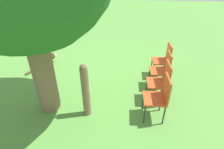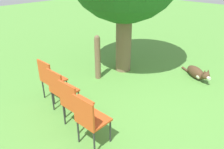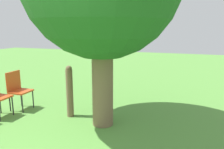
{
  "view_description": "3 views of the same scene",
  "coord_description": "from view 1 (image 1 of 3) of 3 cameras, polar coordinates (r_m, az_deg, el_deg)",
  "views": [
    {
      "loc": [
        -1.07,
        3.7,
        2.56
      ],
      "look_at": [
        -0.75,
        0.28,
        0.5
      ],
      "focal_mm": 28.0,
      "sensor_mm": 36.0,
      "label": 1
    },
    {
      "loc": [
        -3.79,
        -2.76,
        2.63
      ],
      "look_at": [
        -0.67,
        0.21,
        0.5
      ],
      "focal_mm": 35.0,
      "sensor_mm": 36.0,
      "label": 2
    },
    {
      "loc": [
        2.13,
        -2.98,
        1.93
      ],
      "look_at": [
        0.68,
        1.06,
        1.03
      ],
      "focal_mm": 35.0,
      "sensor_mm": 36.0,
      "label": 3
    }
  ],
  "objects": [
    {
      "name": "fence_post",
      "position": [
        3.39,
        -8.65,
        -5.18
      ],
      "size": [
        0.15,
        0.15,
        1.15
      ],
      "color": "brown",
      "rests_on": "ground_plane"
    },
    {
      "name": "red_chair_0",
      "position": [
        4.88,
        16.58,
        5.09
      ],
      "size": [
        0.43,
        0.45,
        0.93
      ],
      "rotation": [
        0.0,
        0.0,
        0.02
      ],
      "color": "#D14C1E",
      "rests_on": "ground_plane"
    },
    {
      "name": "dog",
      "position": [
        5.72,
        -21.3,
        3.84
      ],
      "size": [
        0.64,
        1.01,
        0.39
      ],
      "rotation": [
        0.0,
        0.0,
        4.19
      ],
      "color": "#513823",
      "rests_on": "ground_plane"
    },
    {
      "name": "red_chair_2",
      "position": [
        3.89,
        15.81,
        -1.75
      ],
      "size": [
        0.43,
        0.45,
        0.93
      ],
      "rotation": [
        0.0,
        0.0,
        0.02
      ],
      "color": "#D14C1E",
      "rests_on": "ground_plane"
    },
    {
      "name": "ground_plane",
      "position": [
        4.63,
        -8.96,
        -3.11
      ],
      "size": [
        30.0,
        30.0,
        0.0
      ],
      "primitive_type": "plane",
      "color": "#56933D"
    },
    {
      "name": "red_chair_3",
      "position": [
        3.42,
        15.25,
        -6.62
      ],
      "size": [
        0.43,
        0.45,
        0.93
      ],
      "rotation": [
        0.0,
        0.0,
        0.02
      ],
      "color": "#D14C1E",
      "rests_on": "ground_plane"
    },
    {
      "name": "red_chair_1",
      "position": [
        4.37,
        16.23,
        2.06
      ],
      "size": [
        0.43,
        0.45,
        0.93
      ],
      "rotation": [
        0.0,
        0.0,
        0.02
      ],
      "color": "#D14C1E",
      "rests_on": "ground_plane"
    }
  ]
}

